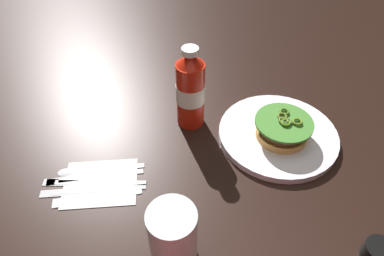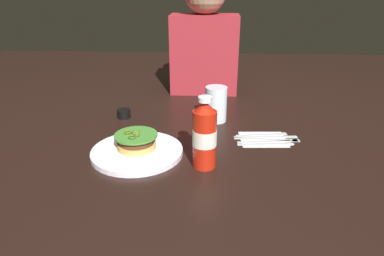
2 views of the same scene
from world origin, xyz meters
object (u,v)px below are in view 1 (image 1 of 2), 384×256
at_px(spoon_utensil, 88,169).
at_px(steak_knife, 87,182).
at_px(ketchup_bottle, 190,91).
at_px(condiment_cup, 378,252).
at_px(table_knife, 86,190).
at_px(butter_knife, 89,176).
at_px(burger_sandwich, 283,129).
at_px(water_glass, 173,237).
at_px(dinner_plate, 278,134).
at_px(napkin, 100,183).
at_px(fork_utensil, 89,197).

relative_size(spoon_utensil, steak_knife, 0.86).
height_order(ketchup_bottle, spoon_utensil, ketchup_bottle).
height_order(condiment_cup, table_knife, condiment_cup).
relative_size(ketchup_bottle, butter_knife, 1.02).
relative_size(burger_sandwich, water_glass, 1.00).
relative_size(dinner_plate, ketchup_bottle, 1.34).
xyz_separation_m(dinner_plate, condiment_cup, (-0.12, 0.30, 0.01)).
relative_size(ketchup_bottle, spoon_utensil, 1.11).
relative_size(napkin, fork_utensil, 0.85).
distance_m(ketchup_bottle, napkin, 0.29).
height_order(water_glass, table_knife, water_glass).
bearing_deg(spoon_utensil, napkin, 133.12).
xyz_separation_m(napkin, table_knife, (0.03, 0.02, 0.00)).
xyz_separation_m(butter_knife, table_knife, (-0.00, 0.04, 0.00)).
relative_size(napkin, table_knife, 0.70).
bearing_deg(butter_knife, burger_sandwich, -166.44).
distance_m(napkin, steak_knife, 0.03).
xyz_separation_m(steak_knife, table_knife, (-0.00, 0.02, 0.00)).
distance_m(dinner_plate, ketchup_bottle, 0.23).
height_order(butter_knife, steak_knife, same).
relative_size(water_glass, fork_utensil, 0.73).
height_order(water_glass, napkin, water_glass).
bearing_deg(ketchup_bottle, steak_knife, 40.70).
xyz_separation_m(steak_knife, fork_utensil, (-0.01, 0.04, 0.00)).
relative_size(burger_sandwich, steak_knife, 0.61).
bearing_deg(steak_knife, spoon_utensil, -82.53).
bearing_deg(condiment_cup, fork_utensil, -13.71).
distance_m(ketchup_bottle, spoon_utensil, 0.29).
bearing_deg(table_knife, butter_knife, -87.95).
distance_m(dinner_plate, water_glass, 0.39).
xyz_separation_m(spoon_utensil, table_knife, (-0.01, 0.05, 0.00)).
distance_m(steak_knife, fork_utensil, 0.04).
bearing_deg(water_glass, steak_knife, -41.03).
xyz_separation_m(napkin, fork_utensil, (0.02, 0.04, 0.00)).
height_order(burger_sandwich, water_glass, water_glass).
xyz_separation_m(water_glass, steak_knife, (0.19, -0.16, -0.06)).
bearing_deg(steak_knife, table_knife, 93.69).
bearing_deg(table_knife, napkin, -141.74).
bearing_deg(ketchup_bottle, butter_knife, 38.52).
distance_m(burger_sandwich, condiment_cup, 0.31).
relative_size(burger_sandwich, condiment_cup, 2.54).
height_order(ketchup_bottle, water_glass, ketchup_bottle).
bearing_deg(condiment_cup, steak_knife, -17.36).
height_order(ketchup_bottle, table_knife, ketchup_bottle).
relative_size(butter_knife, steak_knife, 0.93).
height_order(spoon_utensil, steak_knife, same).
bearing_deg(butter_knife, condiment_cup, 161.29).
xyz_separation_m(condiment_cup, table_knife, (0.54, -0.15, -0.01)).
xyz_separation_m(burger_sandwich, napkin, (0.41, 0.12, -0.04)).
height_order(dinner_plate, steak_knife, dinner_plate).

